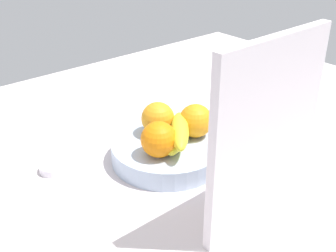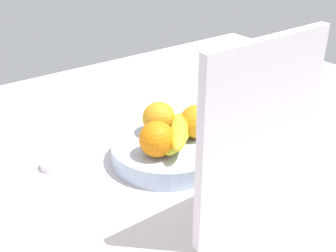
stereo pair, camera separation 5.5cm
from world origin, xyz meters
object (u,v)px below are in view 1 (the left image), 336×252
object	(u,v)px
cutting_board	(265,136)
jar_lid	(53,168)
orange_front_left	(158,119)
banana_bunch	(180,133)
orange_front_right	(159,139)
fruit_bowl	(168,150)
thermos_tumbler	(268,99)
orange_center	(196,121)

from	to	relation	value
cutting_board	jar_lid	distance (cm)	49.03
orange_front_left	banana_bunch	bearing A→B (deg)	92.06
orange_front_left	orange_front_right	xyz separation A→B (cm)	(6.20, 7.95, 0.00)
orange_front_left	fruit_bowl	bearing A→B (deg)	81.94
banana_bunch	thermos_tumbler	xyz separation A→B (cm)	(-26.93, 3.64, 1.92)
orange_front_left	orange_center	size ratio (longest dim) A/B	1.00
orange_front_right	jar_lid	distance (cm)	25.37
orange_center	jar_lid	xyz separation A→B (cm)	(30.24, -14.78, -7.80)
banana_bunch	cutting_board	world-z (taller)	cutting_board
cutting_board	jar_lid	size ratio (longest dim) A/B	5.99
fruit_bowl	jar_lid	xyz separation A→B (cm)	(23.55, -12.62, -1.49)
jar_lid	cutting_board	bearing A→B (deg)	119.51
jar_lid	orange_center	bearing A→B (deg)	153.95
orange_front_left	jar_lid	world-z (taller)	orange_front_left
fruit_bowl	orange_center	bearing A→B (deg)	162.14
fruit_bowl	orange_front_left	bearing A→B (deg)	-98.06
orange_front_right	cutting_board	size ratio (longest dim) A/B	0.22
orange_front_left	cutting_board	bearing A→B (deg)	87.18
fruit_bowl	orange_center	size ratio (longest dim) A/B	3.30
thermos_tumbler	banana_bunch	bearing A→B (deg)	-7.69
fruit_bowl	orange_front_right	size ratio (longest dim) A/B	3.30
fruit_bowl	cutting_board	xyz separation A→B (cm)	(0.93, 27.35, 15.68)
orange_center	jar_lid	bearing A→B (deg)	-26.05
fruit_bowl	banana_bunch	world-z (taller)	banana_bunch
orange_center	orange_front_right	bearing A→B (deg)	6.15
orange_front_left	banana_bunch	distance (cm)	7.64
fruit_bowl	orange_center	distance (cm)	9.44
banana_bunch	thermos_tumbler	distance (cm)	27.25
cutting_board	jar_lid	world-z (taller)	cutting_board
banana_bunch	cutting_board	bearing A→B (deg)	85.66
fruit_bowl	orange_front_right	bearing A→B (deg)	31.99
banana_bunch	thermos_tumbler	size ratio (longest dim) A/B	0.85
orange_front_right	orange_center	distance (cm)	12.32
banana_bunch	fruit_bowl	bearing A→B (deg)	-73.77
orange_center	orange_front_left	bearing A→B (deg)	-47.59
fruit_bowl	orange_front_right	distance (cm)	9.10
banana_bunch	thermos_tumbler	bearing A→B (deg)	172.31
cutting_board	orange_front_right	bearing A→B (deg)	-79.63
orange_front_right	cutting_board	bearing A→B (deg)	100.98
orange_center	jar_lid	world-z (taller)	orange_center
orange_front_right	thermos_tumbler	xyz separation A→B (cm)	(-33.40, 3.27, 1.03)
orange_center	cutting_board	world-z (taller)	cutting_board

